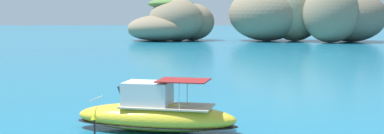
# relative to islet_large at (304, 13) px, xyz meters

# --- Properties ---
(islet_large) EXTENTS (26.37, 17.37, 11.02)m
(islet_large) POSITION_rel_islet_large_xyz_m (0.00, 0.00, 0.00)
(islet_large) COLOR #9E8966
(islet_large) RESTS_ON ground
(islet_small) EXTENTS (17.75, 14.49, 7.19)m
(islet_small) POSITION_rel_islet_large_xyz_m (-21.90, 3.26, -1.67)
(islet_small) COLOR #84755B
(islet_small) RESTS_ON ground
(motorboat_yellow) EXTENTS (6.65, 3.43, 2.00)m
(motorboat_yellow) POSITION_rel_islet_large_xyz_m (-22.07, -63.79, -4.08)
(motorboat_yellow) COLOR yellow
(motorboat_yellow) RESTS_ON ground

